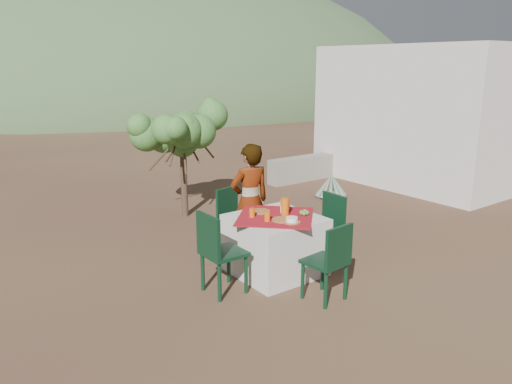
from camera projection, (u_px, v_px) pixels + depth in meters
ground at (293, 255)px, 7.05m from camera, size 160.00×160.00×0.00m
table at (275, 245)px, 6.38m from camera, size 1.30×1.30×0.76m
chair_far at (233, 216)px, 7.18m from camera, size 0.49×0.49×0.90m
chair_near at (330, 259)px, 5.56m from camera, size 0.46×0.46×0.92m
chair_left at (218, 250)px, 5.74m from camera, size 0.46×0.46×0.99m
chair_right at (327, 224)px, 6.76m from camera, size 0.43×0.43×0.92m
person at (250, 201)px, 6.83m from camera, size 0.63×0.45×1.59m
shrub_tree at (184, 137)px, 8.57m from camera, size 1.51×1.48×1.77m
agave at (331, 186)px, 10.02m from camera, size 0.65×0.64×0.68m
guesthouse at (430, 114)px, 11.30m from camera, size 3.20×4.20×3.00m
stone_wall at (315, 166)px, 11.70m from camera, size 2.60×0.35×0.55m
hill_near_right at (122, 95)px, 41.95m from camera, size 48.00×48.00×20.00m
hill_far_right at (219, 86)px, 58.95m from camera, size 36.00×36.00×14.00m
plate_far at (260, 211)px, 6.46m from camera, size 0.26×0.26×0.01m
plate_near at (282, 220)px, 6.11m from camera, size 0.26×0.26×0.01m
glass_far at (252, 213)px, 6.23m from camera, size 0.07×0.07×0.11m
glass_near at (267, 216)px, 6.08m from camera, size 0.07×0.07×0.12m
juice_pitcher at (285, 207)px, 6.30m from camera, size 0.10×0.10×0.22m
bowl_plate at (292, 222)px, 6.03m from camera, size 0.22×0.22×0.01m
white_bowl at (292, 219)px, 6.02m from camera, size 0.15×0.15×0.05m
jar_left at (288, 207)px, 6.54m from camera, size 0.05×0.05×0.09m
jar_right at (283, 204)px, 6.65m from camera, size 0.07×0.07×0.10m
napkin_holder at (283, 209)px, 6.43m from camera, size 0.09×0.07×0.10m
fruit_cluster at (304, 213)px, 6.32m from camera, size 0.13×0.12×0.06m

